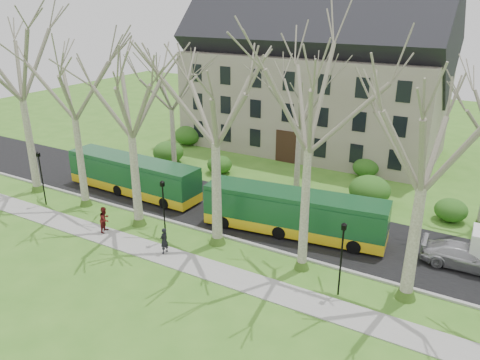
# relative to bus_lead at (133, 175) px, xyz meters

# --- Properties ---
(ground) EXTENTS (120.00, 120.00, 0.00)m
(ground) POSITION_rel_bus_lead_xyz_m (13.60, -4.32, -1.60)
(ground) COLOR #3F7822
(ground) RESTS_ON ground
(sidewalk) EXTENTS (70.00, 2.00, 0.06)m
(sidewalk) POSITION_rel_bus_lead_xyz_m (13.60, -6.82, -1.57)
(sidewalk) COLOR gray
(sidewalk) RESTS_ON ground
(road) EXTENTS (80.00, 8.00, 0.06)m
(road) POSITION_rel_bus_lead_xyz_m (13.60, 1.18, -1.57)
(road) COLOR black
(road) RESTS_ON ground
(curb) EXTENTS (80.00, 0.25, 0.14)m
(curb) POSITION_rel_bus_lead_xyz_m (13.60, -2.82, -1.53)
(curb) COLOR #A5A39E
(curb) RESTS_ON ground
(building) EXTENTS (26.50, 12.20, 16.00)m
(building) POSITION_rel_bus_lead_xyz_m (7.60, 19.68, 6.47)
(building) COLOR gray
(building) RESTS_ON ground
(tree_row_verge) EXTENTS (49.00, 7.00, 14.00)m
(tree_row_verge) POSITION_rel_bus_lead_xyz_m (13.60, -4.02, 5.40)
(tree_row_verge) COLOR gray
(tree_row_verge) RESTS_ON ground
(tree_row_far) EXTENTS (33.00, 7.00, 12.00)m
(tree_row_far) POSITION_rel_bus_lead_xyz_m (12.27, 6.68, 4.40)
(tree_row_far) COLOR gray
(tree_row_far) RESTS_ON ground
(lamp_row) EXTENTS (36.22, 0.22, 4.30)m
(lamp_row) POSITION_rel_bus_lead_xyz_m (13.60, -5.32, 0.97)
(lamp_row) COLOR black
(lamp_row) RESTS_ON ground
(hedges) EXTENTS (30.60, 8.60, 2.00)m
(hedges) POSITION_rel_bus_lead_xyz_m (8.93, 9.68, -0.60)
(hedges) COLOR #1C5719
(hedges) RESTS_ON ground
(bus_lead) EXTENTS (12.40, 2.90, 3.08)m
(bus_lead) POSITION_rel_bus_lead_xyz_m (0.00, 0.00, 0.00)
(bus_lead) COLOR #154B25
(bus_lead) RESTS_ON road
(bus_follow) EXTENTS (12.67, 4.19, 3.11)m
(bus_follow) POSITION_rel_bus_lead_xyz_m (14.50, 0.00, 0.01)
(bus_follow) COLOR #154B25
(bus_follow) RESTS_ON road
(sedan) EXTENTS (5.00, 2.26, 1.42)m
(sedan) POSITION_rel_bus_lead_xyz_m (25.17, 1.14, -0.83)
(sedan) COLOR #B1B1B6
(sedan) RESTS_ON road
(pedestrian_a) EXTENTS (0.46, 0.66, 1.73)m
(pedestrian_a) POSITION_rel_bus_lead_xyz_m (8.53, -6.59, -0.68)
(pedestrian_a) COLOR black
(pedestrian_a) RESTS_ON sidewalk
(pedestrian_b) EXTENTS (0.91, 1.04, 1.83)m
(pedestrian_b) POSITION_rel_bus_lead_xyz_m (3.12, -6.33, -0.63)
(pedestrian_b) COLOR #581414
(pedestrian_b) RESTS_ON sidewalk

